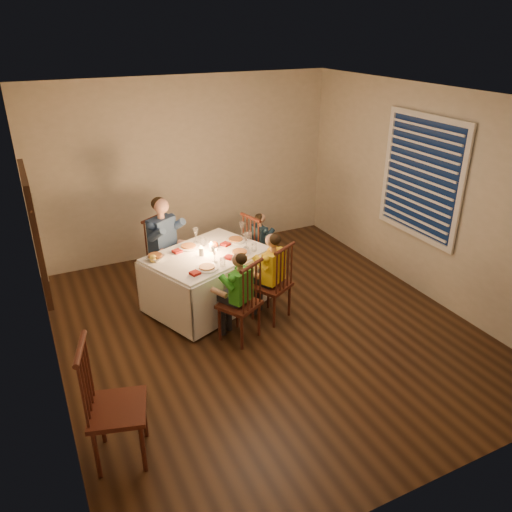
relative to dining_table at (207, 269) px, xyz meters
name	(u,v)px	position (x,y,z in m)	size (l,w,h in m)	color
ground	(264,327)	(0.40, -0.77, -0.51)	(5.00, 5.00, 0.00)	black
wall_left	(38,266)	(-1.85, -0.77, 0.79)	(0.02, 5.00, 2.60)	beige
wall_right	(427,195)	(2.65, -0.77, 0.79)	(0.02, 5.00, 2.60)	beige
wall_back	(188,168)	(0.40, 1.73, 0.79)	(4.50, 0.02, 2.60)	beige
ceiling	(266,97)	(0.40, -0.77, 2.09)	(5.00, 5.00, 0.00)	white
dining_table	(207,269)	(0.00, 0.00, 0.00)	(1.66, 1.44, 0.69)	white
chair_adult	(168,287)	(-0.33, 0.68, -0.51)	(0.40, 0.38, 0.98)	#3E1B11
chair_near_left	(240,337)	(0.06, -0.82, -0.51)	(0.40, 0.38, 0.98)	#3E1B11
chair_near_right	(271,317)	(0.58, -0.59, -0.51)	(0.40, 0.38, 0.98)	#3E1B11
chair_end	(260,279)	(0.90, 0.33, -0.51)	(0.40, 0.38, 0.98)	#3E1B11
chair_extra	(125,455)	(-1.50, -1.95, -0.51)	(0.46, 0.44, 1.12)	#3E1B11
adult	(168,287)	(-0.33, 0.68, -0.51)	(0.47, 0.43, 1.26)	navy
child_green	(240,337)	(0.06, -0.82, -0.51)	(0.35, 0.32, 1.06)	green
child_yellow	(271,317)	(0.58, -0.59, -0.51)	(0.37, 0.34, 1.10)	yellow
child_teal	(260,279)	(0.90, 0.33, -0.51)	(0.30, 0.28, 0.98)	#182D3C
setting_adult	(189,247)	(-0.14, 0.25, 0.22)	(0.26, 0.26, 0.02)	white
setting_green	(207,268)	(-0.14, -0.39, 0.22)	(0.26, 0.26, 0.02)	white
setting_yellow	(240,253)	(0.36, -0.18, 0.22)	(0.26, 0.26, 0.02)	white
setting_teal	(236,240)	(0.47, 0.19, 0.22)	(0.26, 0.26, 0.02)	white
candle_left	(201,252)	(-0.07, -0.03, 0.26)	(0.06, 0.06, 0.10)	white
candle_right	(211,248)	(0.08, 0.03, 0.26)	(0.06, 0.06, 0.10)	white
squash	(153,258)	(-0.64, 0.05, 0.25)	(0.09, 0.09, 0.09)	yellow
orange_fruit	(215,245)	(0.16, 0.11, 0.25)	(0.08, 0.08, 0.08)	#FF5D15
serving_bowl	(155,258)	(-0.60, 0.10, 0.23)	(0.20, 0.20, 0.05)	white
wall_mirror	(35,232)	(-1.82, -0.47, 0.99)	(0.06, 0.95, 1.15)	black
window_blinds	(421,178)	(2.61, -0.67, 0.99)	(0.07, 1.34, 1.54)	black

